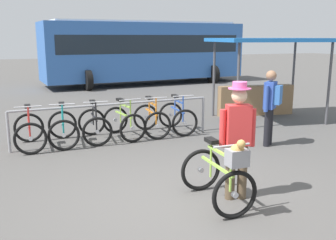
# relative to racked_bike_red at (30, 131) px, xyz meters

# --- Properties ---
(ground_plane) EXTENTS (80.00, 80.00, 0.00)m
(ground_plane) POSITION_rel_racked_bike_red_xyz_m (1.78, -3.70, -0.37)
(ground_plane) COLOR #514F4C
(bike_rack_rail) EXTENTS (4.61, 0.19, 0.88)m
(bike_rack_rail) POSITION_rel_racked_bike_red_xyz_m (1.86, -0.13, 0.33)
(bike_rack_rail) COLOR #99999E
(bike_rack_rail) RESTS_ON ground
(racked_bike_red) EXTENTS (0.70, 1.13, 0.98)m
(racked_bike_red) POSITION_rel_racked_bike_red_xyz_m (0.00, 0.00, 0.00)
(racked_bike_red) COLOR black
(racked_bike_red) RESTS_ON ground
(racked_bike_teal) EXTENTS (0.78, 1.16, 0.97)m
(racked_bike_teal) POSITION_rel_racked_bike_red_xyz_m (0.70, 0.02, -0.00)
(racked_bike_teal) COLOR black
(racked_bike_teal) RESTS_ON ground
(racked_bike_black) EXTENTS (0.76, 1.17, 0.98)m
(racked_bike_black) POSITION_rel_racked_bike_red_xyz_m (1.40, 0.04, 0.00)
(racked_bike_black) COLOR black
(racked_bike_black) RESTS_ON ground
(racked_bike_lime) EXTENTS (0.79, 1.16, 0.97)m
(racked_bike_lime) POSITION_rel_racked_bike_red_xyz_m (2.10, 0.06, -0.00)
(racked_bike_lime) COLOR black
(racked_bike_lime) RESTS_ON ground
(racked_bike_orange) EXTENTS (0.74, 1.14, 0.97)m
(racked_bike_orange) POSITION_rel_racked_bike_red_xyz_m (2.80, 0.08, 0.00)
(racked_bike_orange) COLOR black
(racked_bike_orange) RESTS_ON ground
(racked_bike_blue) EXTENTS (0.73, 1.12, 0.97)m
(racked_bike_blue) POSITION_rel_racked_bike_red_xyz_m (3.50, 0.10, 0.00)
(racked_bike_blue) COLOR black
(racked_bike_blue) RESTS_ON ground
(featured_bicycle) EXTENTS (0.70, 1.22, 1.09)m
(featured_bicycle) POSITION_rel_racked_bike_red_xyz_m (2.25, -4.12, 0.12)
(featured_bicycle) COLOR black
(featured_bicycle) RESTS_ON ground
(person_with_featured_bike) EXTENTS (0.51, 0.32, 1.72)m
(person_with_featured_bike) POSITION_rel_racked_bike_red_xyz_m (2.61, -3.96, 0.58)
(person_with_featured_bike) COLOR brown
(person_with_featured_bike) RESTS_ON ground
(pedestrian_with_backpack) EXTENTS (0.47, 0.46, 1.64)m
(pedestrian_with_backpack) POSITION_rel_racked_bike_red_xyz_m (4.83, -1.82, 0.57)
(pedestrian_with_backpack) COLOR black
(pedestrian_with_backpack) RESTS_ON ground
(bus_distant) EXTENTS (10.11, 3.74, 3.08)m
(bus_distant) POSITION_rel_racked_bike_red_xyz_m (6.17, 9.96, 1.37)
(bus_distant) COLOR #3366B7
(bus_distant) RESTS_ON ground
(market_stall) EXTENTS (3.46, 2.81, 2.30)m
(market_stall) POSITION_rel_racked_bike_red_xyz_m (6.49, 0.71, 1.03)
(market_stall) COLOR #4C4C51
(market_stall) RESTS_ON ground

